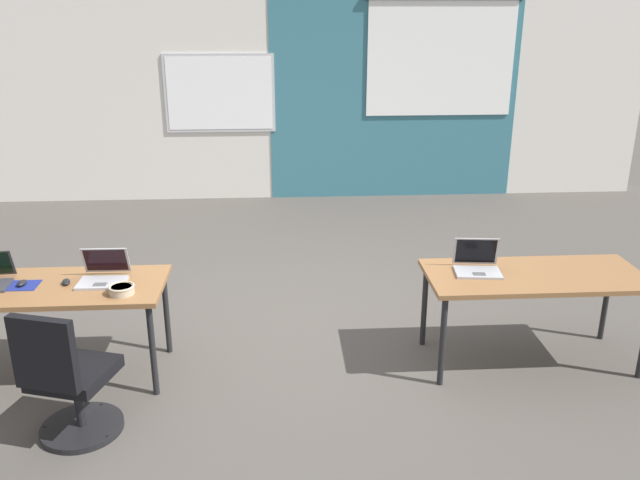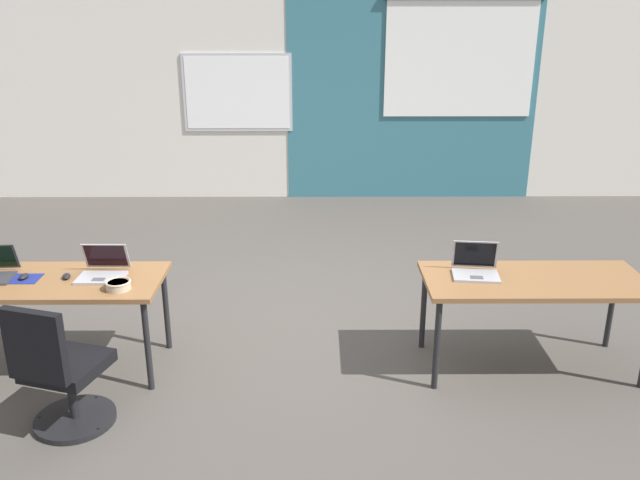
% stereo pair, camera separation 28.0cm
% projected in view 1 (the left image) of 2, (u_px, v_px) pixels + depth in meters
% --- Properties ---
extents(ground_plane, '(24.00, 24.00, 0.00)m').
position_uv_depth(ground_plane, '(296.00, 330.00, 5.52)').
color(ground_plane, '#47423D').
extents(back_wall_assembly, '(10.00, 0.27, 2.80)m').
position_uv_depth(back_wall_assembly, '(290.00, 96.00, 8.99)').
color(back_wall_assembly, silver).
rests_on(back_wall_assembly, ground).
extents(desk_near_left, '(1.60, 0.70, 0.72)m').
position_uv_depth(desk_near_left, '(51.00, 293.00, 4.63)').
color(desk_near_left, brown).
rests_on(desk_near_left, ground).
extents(desk_near_right, '(1.60, 0.70, 0.72)m').
position_uv_depth(desk_near_right, '(534.00, 281.00, 4.84)').
color(desk_near_right, brown).
rests_on(desk_near_right, ground).
extents(mousepad_near_left_end, '(0.22, 0.19, 0.00)m').
position_uv_depth(mousepad_near_left_end, '(22.00, 286.00, 4.60)').
color(mousepad_near_left_end, navy).
rests_on(mousepad_near_left_end, desk_near_left).
extents(mouse_near_left_end, '(0.07, 0.11, 0.03)m').
position_uv_depth(mouse_near_left_end, '(22.00, 283.00, 4.60)').
color(mouse_near_left_end, black).
rests_on(mouse_near_left_end, mousepad_near_left_end).
extents(laptop_near_right_inner, '(0.36, 0.31, 0.23)m').
position_uv_depth(laptop_near_right_inner, '(477.00, 265.00, 4.84)').
color(laptop_near_right_inner, '#9E9EA3').
rests_on(laptop_near_right_inner, desk_near_right).
extents(laptop_near_left_inner, '(0.34, 0.32, 0.23)m').
position_uv_depth(laptop_near_left_inner, '(103.00, 275.00, 4.67)').
color(laptop_near_left_inner, '#9E9EA3').
rests_on(laptop_near_left_inner, desk_near_left).
extents(mouse_near_left_inner, '(0.08, 0.11, 0.03)m').
position_uv_depth(mouse_near_left_inner, '(66.00, 282.00, 4.63)').
color(mouse_near_left_inner, black).
rests_on(mouse_near_left_inner, desk_near_left).
extents(chair_near_left_inner, '(0.55, 0.60, 0.92)m').
position_uv_depth(chair_near_left_inner, '(69.00, 385.00, 4.03)').
color(chair_near_left_inner, black).
rests_on(chair_near_left_inner, ground).
extents(snack_bowl, '(0.18, 0.18, 0.06)m').
position_uv_depth(snack_bowl, '(122.00, 289.00, 4.46)').
color(snack_bowl, tan).
rests_on(snack_bowl, desk_near_left).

